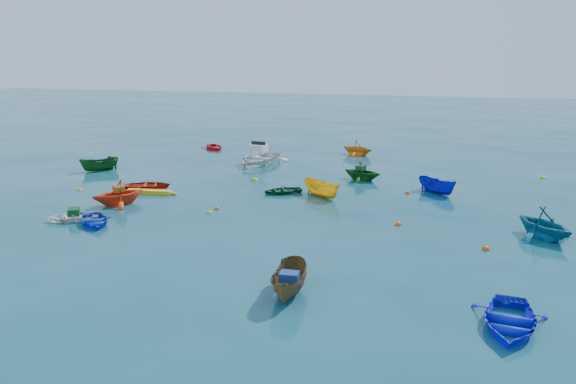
% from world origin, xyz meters
% --- Properties ---
extents(ground, '(160.00, 160.00, 0.00)m').
position_xyz_m(ground, '(0.00, 0.00, 0.00)').
color(ground, '#0A404D').
rests_on(ground, ground).
extents(dinghy_blue_sw, '(3.29, 3.39, 0.57)m').
position_xyz_m(dinghy_blue_sw, '(-8.49, -2.24, 0.00)').
color(dinghy_blue_sw, '#1032C8').
rests_on(dinghy_blue_sw, ground).
extents(dinghy_white_near, '(3.26, 2.96, 0.55)m').
position_xyz_m(dinghy_white_near, '(-9.99, -1.87, 0.00)').
color(dinghy_white_near, white).
rests_on(dinghy_white_near, ground).
extents(sampan_brown_mid, '(1.30, 3.13, 1.19)m').
position_xyz_m(sampan_brown_mid, '(3.21, -8.03, 0.00)').
color(sampan_brown_mid, brown).
rests_on(sampan_brown_mid, ground).
extents(dinghy_blue_se, '(2.96, 3.81, 0.72)m').
position_xyz_m(dinghy_blue_se, '(10.70, -8.81, 0.00)').
color(dinghy_blue_se, '#111EDA').
rests_on(dinghy_blue_se, ground).
extents(dinghy_orange_w, '(3.83, 3.87, 1.54)m').
position_xyz_m(dinghy_orange_w, '(-9.17, 1.40, 0.00)').
color(dinghy_orange_w, red).
rests_on(dinghy_orange_w, ground).
extents(sampan_yellow_mid, '(3.03, 2.72, 1.15)m').
position_xyz_m(sampan_yellow_mid, '(1.91, 5.91, 0.00)').
color(sampan_yellow_mid, yellow).
rests_on(sampan_yellow_mid, ground).
extents(dinghy_green_e, '(2.99, 2.75, 0.51)m').
position_xyz_m(dinghy_green_e, '(-0.64, 6.17, 0.00)').
color(dinghy_green_e, '#114923').
rests_on(dinghy_green_e, ground).
extents(dinghy_cyan_se, '(3.95, 4.02, 1.61)m').
position_xyz_m(dinghy_cyan_se, '(13.49, 0.91, 0.00)').
color(dinghy_cyan_se, '#16678A').
rests_on(dinghy_cyan_se, ground).
extents(dinghy_red_nw, '(3.42, 2.95, 0.60)m').
position_xyz_m(dinghy_red_nw, '(-9.32, 5.25, 0.00)').
color(dinghy_red_nw, red).
rests_on(dinghy_red_nw, ground).
extents(dinghy_green_n, '(3.16, 2.94, 1.36)m').
position_xyz_m(dinghy_green_n, '(3.79, 10.85, 0.00)').
color(dinghy_green_n, '#135117').
rests_on(dinghy_green_n, ground).
extents(sampan_blue_far, '(2.80, 2.62, 1.08)m').
position_xyz_m(sampan_blue_far, '(8.70, 8.44, 0.00)').
color(sampan_blue_far, '#0D11AC').
rests_on(sampan_blue_far, ground).
extents(dinghy_red_far, '(3.17, 3.33, 0.56)m').
position_xyz_m(dinghy_red_far, '(-10.29, 19.62, 0.00)').
color(dinghy_red_far, red).
rests_on(dinghy_red_far, ground).
extents(dinghy_orange_far, '(3.26, 3.06, 1.38)m').
position_xyz_m(dinghy_orange_far, '(2.41, 19.88, 0.00)').
color(dinghy_orange_far, orange).
rests_on(dinghy_orange_far, ground).
extents(sampan_green_far, '(2.73, 2.75, 1.09)m').
position_xyz_m(sampan_green_far, '(-15.26, 9.33, 0.00)').
color(sampan_green_far, '#124E18').
rests_on(sampan_green_far, ground).
extents(kayak_yellow, '(3.48, 0.81, 0.34)m').
position_xyz_m(kayak_yellow, '(-8.62, 4.04, 0.00)').
color(kayak_yellow, yellow).
rests_on(kayak_yellow, ground).
extents(motorboat_white, '(4.42, 5.59, 1.65)m').
position_xyz_m(motorboat_white, '(-4.64, 14.52, 0.00)').
color(motorboat_white, white).
rests_on(motorboat_white, ground).
extents(tarp_green_a, '(0.85, 0.92, 0.36)m').
position_xyz_m(tarp_green_a, '(-9.90, -1.82, 0.46)').
color(tarp_green_a, '#124A20').
rests_on(tarp_green_a, dinghy_white_near).
extents(tarp_blue_a, '(0.71, 0.55, 0.34)m').
position_xyz_m(tarp_blue_a, '(3.22, -8.18, 0.76)').
color(tarp_blue_a, navy).
rests_on(tarp_blue_a, sampan_brown_mid).
extents(tarp_orange_a, '(0.84, 0.82, 0.33)m').
position_xyz_m(tarp_orange_a, '(-9.14, 1.43, 0.93)').
color(tarp_orange_a, '#B85A12').
rests_on(tarp_orange_a, dinghy_orange_w).
extents(tarp_green_b, '(0.71, 0.81, 0.33)m').
position_xyz_m(tarp_green_b, '(3.69, 10.88, 0.84)').
color(tarp_green_b, '#114621').
rests_on(tarp_green_b, dinghy_green_n).
extents(buoy_ye_a, '(0.32, 0.32, 0.32)m').
position_xyz_m(buoy_ye_a, '(-3.45, 0.99, 0.00)').
color(buoy_ye_a, gold).
rests_on(buoy_ye_a, ground).
extents(buoy_or_b, '(0.35, 0.35, 0.35)m').
position_xyz_m(buoy_or_b, '(10.69, -1.40, 0.00)').
color(buoy_or_b, '#D54A0B').
rests_on(buoy_or_b, ground).
extents(buoy_ye_b, '(0.31, 0.31, 0.31)m').
position_xyz_m(buoy_ye_b, '(-13.31, 3.81, 0.00)').
color(buoy_ye_b, yellow).
rests_on(buoy_ye_b, ground).
extents(buoy_or_c, '(0.33, 0.33, 0.33)m').
position_xyz_m(buoy_or_c, '(-3.33, 1.84, 0.00)').
color(buoy_or_c, '#F3560D').
rests_on(buoy_or_c, ground).
extents(buoy_ye_c, '(0.35, 0.35, 0.35)m').
position_xyz_m(buoy_ye_c, '(3.68, 11.50, 0.00)').
color(buoy_ye_c, yellow).
rests_on(buoy_ye_c, ground).
extents(buoy_or_d, '(0.35, 0.35, 0.35)m').
position_xyz_m(buoy_or_d, '(6.70, 1.33, 0.00)').
color(buoy_or_d, '#FF540D').
rests_on(buoy_or_d, ground).
extents(buoy_ye_d, '(0.39, 0.39, 0.39)m').
position_xyz_m(buoy_ye_d, '(-3.27, 8.97, 0.00)').
color(buoy_ye_d, yellow).
rests_on(buoy_ye_d, ground).
extents(buoy_or_e, '(0.31, 0.31, 0.31)m').
position_xyz_m(buoy_or_e, '(6.93, 7.89, 0.00)').
color(buoy_or_e, '#E84B0C').
rests_on(buoy_or_e, ground).
extents(buoy_ye_e, '(0.36, 0.36, 0.36)m').
position_xyz_m(buoy_ye_e, '(15.90, 14.30, 0.00)').
color(buoy_ye_e, yellow).
rests_on(buoy_ye_e, ground).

